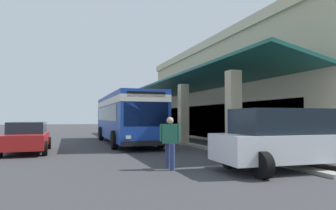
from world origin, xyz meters
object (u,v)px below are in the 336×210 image
Objects in this scene: parked_suv_white at (288,139)px; parked_sedan_red at (27,137)px; pedestrian at (170,140)px; potted_palm at (152,128)px; transit_bus at (126,115)px.

parked_sedan_red is (-8.12, -8.48, -0.27)m from parked_suv_white.
parked_suv_white is at bearing 68.23° from pedestrian.
parked_sedan_red is at bearing -133.77° from parked_suv_white.
parked_suv_white reaches higher than pedestrian.
potted_palm is at bearing 141.75° from parked_sedan_red.
transit_bus is at bearing -166.03° from parked_suv_white.
parked_sedan_red is at bearing -143.57° from pedestrian.
potted_palm is at bearing 153.66° from transit_bus.
transit_bus reaches higher than potted_palm.
parked_sedan_red is (3.73, -5.53, -1.10)m from transit_bus.
pedestrian is 19.93m from potted_palm.
pedestrian is (-1.41, -3.53, -0.05)m from parked_suv_white.
transit_bus is 2.54× the size of parked_sedan_red.
parked_suv_white is (11.85, 2.95, -0.84)m from transit_bus.
parked_suv_white is at bearing 46.23° from parked_sedan_red.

